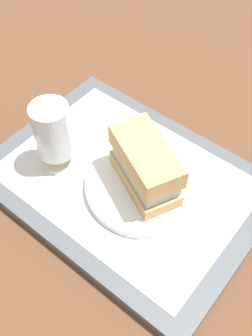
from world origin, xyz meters
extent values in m
plane|color=brown|center=(0.00, 0.00, 0.00)|extent=(3.00, 3.00, 0.00)
cube|color=#4C5156|center=(0.00, 0.00, 0.01)|extent=(0.44, 0.32, 0.02)
cube|color=silver|center=(0.00, 0.00, 0.02)|extent=(0.38, 0.27, 0.00)
cylinder|color=white|center=(-0.03, -0.01, 0.03)|extent=(0.19, 0.19, 0.01)
cube|color=tan|center=(-0.03, -0.01, 0.05)|extent=(0.14, 0.11, 0.02)
cube|color=#9EA3A8|center=(-0.03, -0.01, 0.07)|extent=(0.13, 0.10, 0.02)
cube|color=silver|center=(-0.03, -0.01, 0.08)|extent=(0.12, 0.09, 0.01)
sphere|color=#47932D|center=(0.01, -0.03, 0.09)|extent=(0.04, 0.04, 0.04)
cube|color=tan|center=(-0.03, -0.01, 0.10)|extent=(0.14, 0.11, 0.04)
cylinder|color=silver|center=(0.11, 0.04, 0.02)|extent=(0.06, 0.06, 0.01)
cylinder|color=silver|center=(0.11, 0.04, 0.04)|extent=(0.01, 0.01, 0.02)
cylinder|color=silver|center=(0.11, 0.04, 0.10)|extent=(0.06, 0.06, 0.09)
cylinder|color=gold|center=(0.11, 0.04, 0.07)|extent=(0.06, 0.06, 0.04)
cylinder|color=white|center=(0.11, 0.04, 0.10)|extent=(0.05, 0.05, 0.01)
camera|label=1|loc=(-0.25, 0.31, 0.55)|focal=43.24mm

